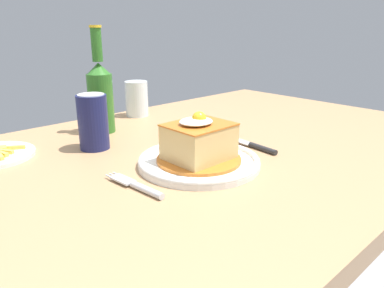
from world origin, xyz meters
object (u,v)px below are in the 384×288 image
at_px(main_plate, 199,161).
at_px(knife, 255,146).
at_px(fork, 139,186).
at_px(drinking_glass, 137,101).
at_px(soda_can, 93,122).
at_px(beer_bottle_green, 100,94).

relative_size(main_plate, knife, 1.46).
xyz_separation_m(fork, drinking_glass, (0.31, 0.44, 0.04)).
xyz_separation_m(knife, drinking_glass, (-0.01, 0.44, 0.04)).
height_order(knife, drinking_glass, drinking_glass).
relative_size(main_plate, drinking_glass, 2.30).
bearing_deg(fork, soda_can, 77.11).
bearing_deg(fork, main_plate, 4.09).
relative_size(fork, beer_bottle_green, 0.53).
bearing_deg(main_plate, beer_bottle_green, 92.27).
bearing_deg(knife, beer_bottle_green, 116.69).
relative_size(fork, drinking_glass, 1.35).
bearing_deg(soda_can, main_plate, -67.64).
bearing_deg(drinking_glass, beer_bottle_green, -153.67).
distance_m(main_plate, soda_can, 0.26).
distance_m(knife, beer_bottle_green, 0.41).
height_order(soda_can, drinking_glass, soda_can).
height_order(main_plate, drinking_glass, drinking_glass).
relative_size(knife, beer_bottle_green, 0.62).
distance_m(fork, soda_can, 0.26).
bearing_deg(soda_can, beer_bottle_green, 52.14).
bearing_deg(fork, beer_bottle_green, 68.45).
bearing_deg(knife, main_plate, 176.01).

